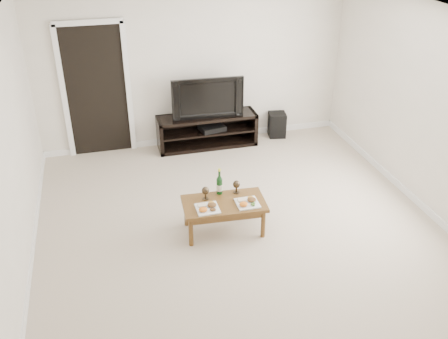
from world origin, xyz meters
The scene contains 14 objects.
floor centered at (0.00, 0.00, 0.00)m, with size 5.50×5.50×0.00m, color #BDAD98.
back_wall centered at (0.00, 2.77, 1.30)m, with size 5.00×0.04×2.60m, color beige.
ceiling centered at (0.00, 0.00, 2.62)m, with size 5.00×5.50×0.04m, color white.
doorway centered at (-1.55, 2.73, 1.02)m, with size 0.90×0.02×2.05m, color black.
media_console centered at (0.14, 2.50, 0.28)m, with size 1.64×0.45×0.55m, color black.
television centered at (0.14, 2.50, 0.88)m, with size 1.15×0.15×0.66m, color black.
av_receiver centered at (0.22, 2.48, 0.33)m, with size 0.40×0.30×0.08m, color black.
subwoofer centered at (1.40, 2.58, 0.21)m, with size 0.28×0.28×0.42m, color black.
coffee_table centered at (-0.20, 0.08, 0.21)m, with size 1.01×0.55×0.42m, color brown.
plate_left centered at (-0.43, -0.02, 0.45)m, with size 0.27×0.27×0.07m, color white.
plate_right centered at (0.06, -0.03, 0.45)m, with size 0.27×0.27×0.07m, color white.
wine_bottle centered at (-0.21, 0.29, 0.59)m, with size 0.07×0.07×0.35m, color #0E3613.
goblet_left centered at (-0.40, 0.21, 0.51)m, with size 0.09×0.09×0.17m, color #362B1D, non-canonical shape.
goblet_right centered at (0.00, 0.26, 0.51)m, with size 0.09×0.09×0.17m, color #362B1D, non-canonical shape.
Camera 1 is at (-1.51, -4.88, 3.69)m, focal length 40.00 mm.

